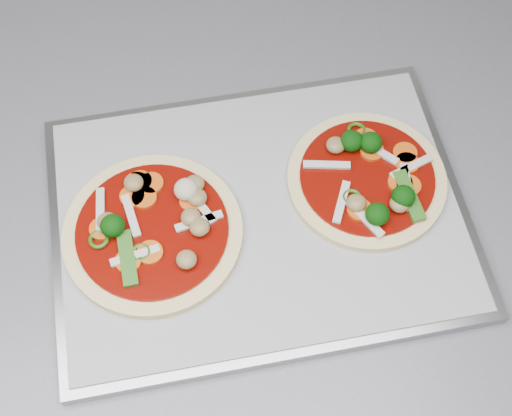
{
  "coord_description": "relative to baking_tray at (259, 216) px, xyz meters",
  "views": [
    {
      "loc": [
        -0.47,
        0.87,
        1.54
      ],
      "look_at": [
        -0.45,
        1.21,
        0.93
      ],
      "focal_mm": 50.0,
      "sensor_mm": 36.0,
      "label": 1
    }
  ],
  "objects": [
    {
      "name": "baking_tray",
      "position": [
        0.0,
        0.0,
        0.0
      ],
      "size": [
        0.45,
        0.36,
        0.01
      ],
      "primitive_type": "cube",
      "rotation": [
        0.0,
        0.0,
        0.13
      ],
      "color": "gray",
      "rests_on": "countertop"
    },
    {
      "name": "parchment",
      "position": [
        0.0,
        0.0,
        0.01
      ],
      "size": [
        0.43,
        0.34,
        0.0
      ],
      "primitive_type": "cube",
      "rotation": [
        0.0,
        0.0,
        0.13
      ],
      "color": "#929297",
      "rests_on": "baking_tray"
    },
    {
      "name": "pizza_left",
      "position": [
        -0.1,
        -0.02,
        0.02
      ],
      "size": [
        0.23,
        0.23,
        0.03
      ],
      "rotation": [
        0.0,
        0.0,
        0.38
      ],
      "color": "#E5C986",
      "rests_on": "parchment"
    },
    {
      "name": "pizza_right",
      "position": [
        0.11,
        0.03,
        0.02
      ],
      "size": [
        0.18,
        0.18,
        0.03
      ],
      "rotation": [
        0.0,
        0.0,
        0.15
      ],
      "color": "#E5C986",
      "rests_on": "parchment"
    }
  ]
}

